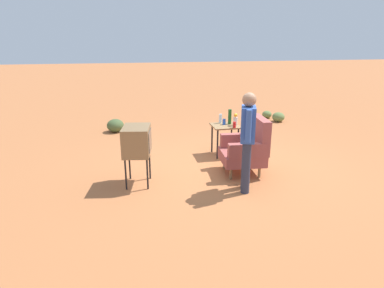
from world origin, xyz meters
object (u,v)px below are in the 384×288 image
side_table (225,130)px  bottle_short_clear (220,119)px  soda_can_blue (224,122)px  flower_vase (236,119)px  person_standing (247,136)px  armchair (248,147)px  soda_can_red (234,125)px  bottle_wine_green (230,117)px  tv_on_stand (137,141)px

side_table → bottle_short_clear: (-0.20, -0.05, 0.20)m
soda_can_blue → flower_vase: 0.26m
side_table → person_standing: 1.82m
armchair → bottle_short_clear: armchair is taller
side_table → soda_can_red: bearing=27.6°
person_standing → soda_can_red: person_standing is taller
person_standing → soda_can_red: (-1.54, 0.30, -0.21)m
person_standing → flower_vase: 1.75m
bottle_short_clear → flower_vase: bearing=43.8°
side_table → person_standing: size_ratio=0.41×
person_standing → bottle_short_clear: (-1.97, 0.13, -0.17)m
side_table → soda_can_red: size_ratio=5.46×
person_standing → bottle_short_clear: person_standing is taller
soda_can_red → flower_vase: size_ratio=0.46×
person_standing → bottle_wine_green: bearing=170.8°
side_table → flower_vase: flower_vase is taller
armchair → soda_can_red: size_ratio=8.69×
side_table → person_standing: (1.77, -0.18, 0.37)m
armchair → tv_on_stand: bearing=-86.7°
bottle_short_clear → soda_can_blue: bottle_short_clear is taller
flower_vase → person_standing: bearing=-12.5°
armchair → side_table: 1.06m
soda_can_red → armchair: bearing=-0.4°
tv_on_stand → bottle_short_clear: tv_on_stand is taller
tv_on_stand → soda_can_blue: bearing=122.8°
soda_can_red → bottle_wine_green: size_ratio=0.38×
armchair → soda_can_red: armchair is taller
bottle_short_clear → tv_on_stand: bearing=-53.6°
tv_on_stand → soda_can_red: 2.24m
tv_on_stand → soda_can_blue: 2.26m
armchair → bottle_wine_green: 1.18m
bottle_short_clear → person_standing: bearing=-3.7°
bottle_short_clear → side_table: bearing=14.7°
armchair → bottle_wine_green: bearing=179.8°
tv_on_stand → soda_can_red: (-0.93, 2.03, -0.05)m
side_table → tv_on_stand: 2.25m
side_table → person_standing: bearing=-5.7°
person_standing → bottle_wine_green: size_ratio=5.12×
armchair → flower_vase: (-0.99, 0.08, 0.32)m
armchair → bottle_wine_green: armchair is taller
bottle_wine_green → side_table: bearing=-56.6°
tv_on_stand → flower_vase: bearing=117.6°
soda_can_red → bottle_short_clear: size_ratio=0.61×
armchair → soda_can_blue: 1.14m
flower_vase → soda_can_blue: bearing=-119.7°
side_table → bottle_wine_green: (-0.08, 0.12, 0.26)m
soda_can_blue → flower_vase: size_ratio=0.46×
side_table → bottle_wine_green: 0.30m
person_standing → tv_on_stand: bearing=-109.3°
flower_vase → side_table: bearing=-108.6°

